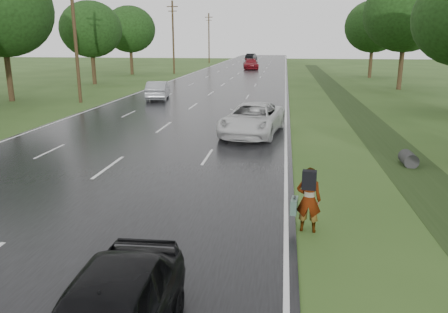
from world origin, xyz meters
The scene contains 18 objects.
road centered at (0.00, 45.00, 0.02)m, with size 14.00×180.00×0.04m, color black.
edge_stripe_east centered at (6.75, 45.00, 0.04)m, with size 0.12×180.00×0.01m, color silver.
edge_stripe_west centered at (-6.75, 45.00, 0.04)m, with size 0.12×180.00×0.01m, color silver.
center_line centered at (0.00, 45.00, 0.04)m, with size 0.12×180.00×0.01m, color silver.
drainage_ditch centered at (11.50, 18.71, 0.04)m, with size 2.20×120.00×0.56m.
utility_pole_mid centered at (-9.20, 25.00, 5.20)m, with size 1.60×0.26×10.00m.
utility_pole_far centered at (-9.20, 55.00, 5.20)m, with size 1.60×0.26×10.00m.
utility_pole_distant centered at (-9.20, 85.00, 5.20)m, with size 1.60×0.26×10.00m.
tree_east_d centered at (17.80, 38.00, 7.15)m, with size 8.00×8.00×10.76m.
tree_east_f centered at (17.50, 52.00, 6.37)m, with size 7.20×7.20×9.62m.
tree_west_c centered at (-15.00, 25.00, 6.92)m, with size 7.80×7.80×10.43m.
tree_west_d centered at (-14.20, 39.00, 5.82)m, with size 6.60×6.60×8.80m.
tree_west_f centered at (-14.80, 53.00, 6.14)m, with size 7.00×7.00×9.29m.
pedestrian centered at (7.26, 3.25, 0.88)m, with size 0.79×0.75×1.71m.
white_pickup centered at (5.03, 14.80, 0.83)m, with size 2.63×5.70×1.58m, color silver.
silver_sedan centered at (-3.63, 27.43, 0.78)m, with size 1.56×4.47×1.47m, color gray.
far_car_red centered at (1.00, 66.15, 0.87)m, with size 2.33×5.73×1.66m, color maroon.
far_car_dark centered at (-1.00, 93.79, 0.89)m, with size 1.81×5.18×1.71m, color black.
Camera 1 is at (6.57, -7.29, 4.77)m, focal length 35.00 mm.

